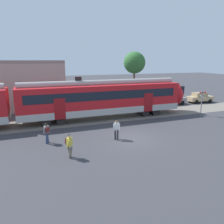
{
  "coord_description": "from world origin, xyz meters",
  "views": [
    {
      "loc": [
        -7.61,
        -15.68,
        6.39
      ],
      "look_at": [
        -0.41,
        3.22,
        1.6
      ],
      "focal_mm": 35.0,
      "sensor_mm": 36.0,
      "label": 1
    }
  ],
  "objects_px": {
    "crossing_signal": "(202,99)",
    "pedestrian_grey": "(47,131)",
    "parked_car_grey": "(172,99)",
    "parked_car_tan": "(200,97)",
    "pedestrian_yellow": "(69,144)",
    "pedestrian_white": "(117,128)"
  },
  "relations": [
    {
      "from": "parked_car_grey",
      "to": "crossing_signal",
      "type": "xyz_separation_m",
      "value": [
        -0.91,
        -6.85,
        1.23
      ]
    },
    {
      "from": "pedestrian_yellow",
      "to": "pedestrian_white",
      "type": "height_order",
      "value": "same"
    },
    {
      "from": "parked_car_grey",
      "to": "parked_car_tan",
      "type": "height_order",
      "value": "same"
    },
    {
      "from": "crossing_signal",
      "to": "parked_car_grey",
      "type": "bearing_deg",
      "value": 82.43
    },
    {
      "from": "pedestrian_grey",
      "to": "parked_car_grey",
      "type": "height_order",
      "value": "pedestrian_grey"
    },
    {
      "from": "pedestrian_white",
      "to": "parked_car_tan",
      "type": "relative_size",
      "value": 0.41
    },
    {
      "from": "pedestrian_grey",
      "to": "parked_car_tan",
      "type": "bearing_deg",
      "value": 21.7
    },
    {
      "from": "pedestrian_grey",
      "to": "parked_car_tan",
      "type": "relative_size",
      "value": 0.41
    },
    {
      "from": "pedestrian_yellow",
      "to": "parked_car_tan",
      "type": "bearing_deg",
      "value": 29.38
    },
    {
      "from": "pedestrian_yellow",
      "to": "parked_car_grey",
      "type": "height_order",
      "value": "pedestrian_yellow"
    },
    {
      "from": "pedestrian_white",
      "to": "parked_car_tan",
      "type": "xyz_separation_m",
      "value": [
        18.25,
        10.55,
        -0.21
      ]
    },
    {
      "from": "parked_car_grey",
      "to": "parked_car_tan",
      "type": "xyz_separation_m",
      "value": [
        4.96,
        -0.22,
        0.0
      ]
    },
    {
      "from": "pedestrian_grey",
      "to": "pedestrian_yellow",
      "type": "bearing_deg",
      "value": -70.06
    },
    {
      "from": "crossing_signal",
      "to": "pedestrian_white",
      "type": "bearing_deg",
      "value": -162.45
    },
    {
      "from": "pedestrian_yellow",
      "to": "pedestrian_white",
      "type": "bearing_deg",
      "value": 26.57
    },
    {
      "from": "crossing_signal",
      "to": "pedestrian_grey",
      "type": "bearing_deg",
      "value": -171.08
    },
    {
      "from": "pedestrian_grey",
      "to": "parked_car_tan",
      "type": "xyz_separation_m",
      "value": [
        23.69,
        9.43,
        -0.21
      ]
    },
    {
      "from": "pedestrian_grey",
      "to": "pedestrian_yellow",
      "type": "distance_m",
      "value": 3.46
    },
    {
      "from": "pedestrian_grey",
      "to": "pedestrian_white",
      "type": "xyz_separation_m",
      "value": [
        5.43,
        -1.12,
        0.0
      ]
    },
    {
      "from": "parked_car_grey",
      "to": "crossing_signal",
      "type": "distance_m",
      "value": 7.02
    },
    {
      "from": "parked_car_tan",
      "to": "crossing_signal",
      "type": "bearing_deg",
      "value": -131.51
    },
    {
      "from": "pedestrian_yellow",
      "to": "crossing_signal",
      "type": "xyz_separation_m",
      "value": [
        16.64,
        6.05,
        1.02
      ]
    }
  ]
}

